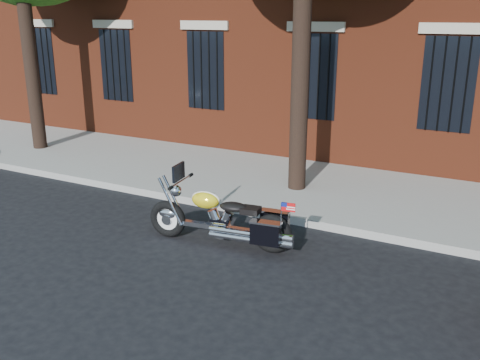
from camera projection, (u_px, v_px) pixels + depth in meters
The scene contains 4 objects.
ground at pixel (204, 239), 9.04m from camera, with size 120.00×120.00×0.00m, color black.
curb at pixel (242, 210), 10.18m from camera, with size 40.00×0.16×0.15m, color gray.
sidewalk at pixel (281, 183), 11.76m from camera, with size 40.00×3.60×0.15m, color gray.
motorcycle at pixel (225, 221), 8.64m from camera, with size 2.62×0.94×1.31m.
Camera 1 is at (4.42, -7.07, 3.67)m, focal length 40.00 mm.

